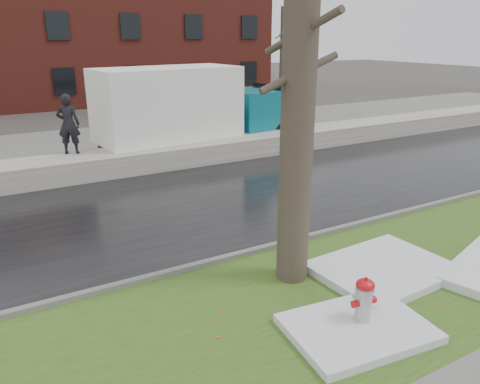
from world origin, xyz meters
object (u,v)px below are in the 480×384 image
fire_hydrant (364,301)px  tree (299,78)px  box_truck (193,108)px  worker (68,124)px

fire_hydrant → tree: bearing=97.5°
fire_hydrant → box_truck: (2.59, 12.16, 1.28)m
fire_hydrant → tree: tree is taller
fire_hydrant → box_truck: size_ratio=0.09×
fire_hydrant → worker: bearing=108.6°
tree → box_truck: tree is taller
worker → fire_hydrant: bearing=124.3°
tree → fire_hydrant: bearing=-89.9°
tree → worker: tree is taller
tree → worker: size_ratio=3.82×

